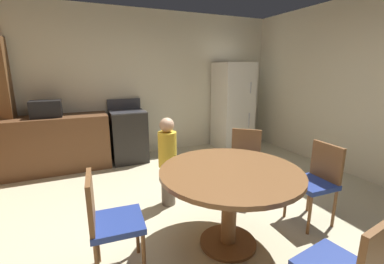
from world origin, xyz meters
TOP-DOWN VIEW (x-y plane):
  - ground_plane at (0.00, 0.00)m, footprint 14.00×14.00m
  - wall_back at (0.00, 2.88)m, footprint 5.69×0.12m
  - wall_right at (2.74, 0.19)m, footprint 0.12×5.38m
  - kitchen_counter at (-1.65, 2.48)m, footprint 1.78×0.60m
  - oven_range at (-0.41, 2.48)m, footprint 0.60×0.60m
  - refrigerator at (1.74, 2.43)m, footprint 0.68×0.68m
  - microwave at (-1.65, 2.48)m, footprint 0.44×0.32m
  - dining_table at (0.01, -0.27)m, footprint 1.28×1.28m
  - chair_west at (-1.05, -0.20)m, footprint 0.43×0.43m
  - chair_northeast at (0.73, 0.52)m, footprint 0.57×0.57m
  - chair_east at (1.08, -0.30)m, footprint 0.41×0.41m
  - person_child at (-0.27, 0.68)m, footprint 0.27×0.27m

SIDE VIEW (x-z plane):
  - ground_plane at x=0.00m, z-range 0.00..0.00m
  - kitchen_counter at x=-1.65m, z-range 0.00..0.90m
  - oven_range at x=-0.41m, z-range -0.08..1.02m
  - chair_west at x=-1.05m, z-range 0.07..0.94m
  - chair_northeast at x=0.73m, z-range 0.07..0.94m
  - chair_east at x=1.08m, z-range 0.07..0.94m
  - person_child at x=-0.27m, z-range 0.03..1.12m
  - dining_table at x=0.01m, z-range 0.23..0.99m
  - refrigerator at x=1.74m, z-range 0.00..1.76m
  - microwave at x=-1.65m, z-range 0.90..1.16m
  - wall_back at x=0.00m, z-range 0.00..2.70m
  - wall_right at x=2.74m, z-range 0.00..2.70m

